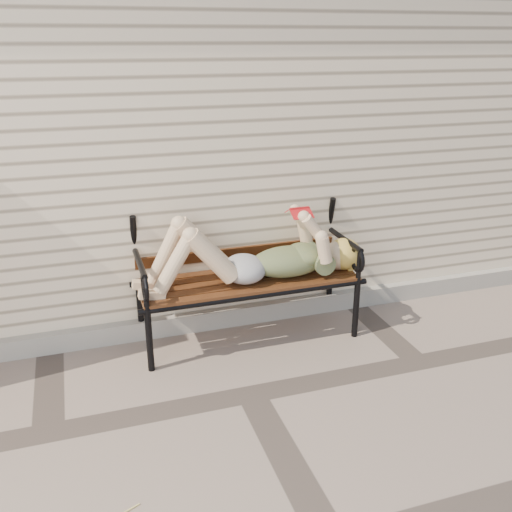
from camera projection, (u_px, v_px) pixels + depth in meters
name	position (u px, v px, depth m)	size (l,w,h in m)	color
ground	(251.00, 394.00, 3.70)	(80.00, 80.00, 0.00)	gray
house_wall	(162.00, 107.00, 5.82)	(8.00, 4.00, 3.00)	beige
foundation_strip	(214.00, 318.00, 4.53)	(8.00, 0.10, 0.15)	#9C978D
garden_bench	(244.00, 254.00, 4.27)	(1.78, 0.71, 1.15)	black
reading_woman	(251.00, 255.00, 4.14)	(1.68, 0.38, 0.53)	#0B3F4E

